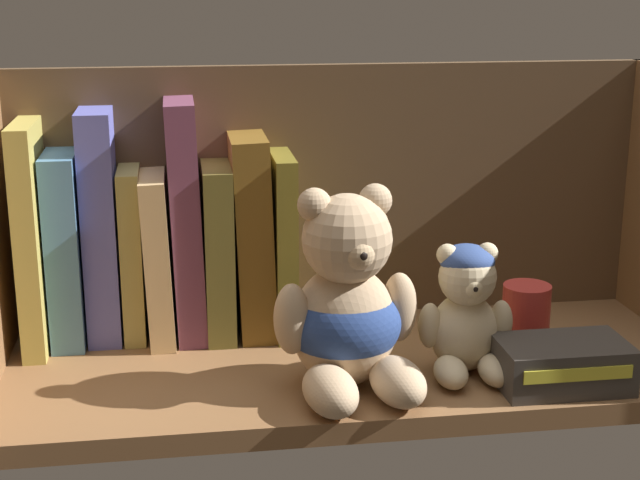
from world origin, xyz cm
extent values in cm
cube|color=brown|center=(0.00, 0.00, 1.00)|extent=(64.28, 25.45, 2.00)
cube|color=brown|center=(0.00, 13.33, 14.16)|extent=(66.68, 1.20, 28.33)
cube|color=#AF9E47|center=(-29.56, 10.42, 12.96)|extent=(2.16, 14.65, 21.92)
cube|color=teal|center=(-26.68, 10.42, 11.40)|extent=(3.13, 10.83, 18.80)
cube|color=#5A5EB5|center=(-23.27, 10.42, 13.37)|extent=(3.21, 9.03, 22.74)
cube|color=#A0934E|center=(-20.40, 10.42, 10.51)|extent=(2.07, 9.12, 17.03)
cube|color=tan|center=(-17.92, 10.42, 10.27)|extent=(2.90, 12.79, 16.61)
cube|color=#6D3852|center=(-15.06, 10.42, 13.79)|extent=(3.38, 11.50, 23.64)
cube|color=brown|center=(-12.01, 10.42, 10.62)|extent=(2.79, 12.09, 17.24)
cube|color=brown|center=(-8.62, 10.42, 12.01)|extent=(4.13, 11.71, 20.12)
cube|color=brown|center=(-5.61, 10.42, 11.10)|extent=(2.03, 12.78, 18.20)
ellipsoid|color=tan|center=(-1.80, -5.05, 7.45)|extent=(9.27, 8.51, 10.91)
sphere|color=tan|center=(-1.71, -5.59, 15.48)|extent=(7.76, 7.76, 7.76)
sphere|color=tan|center=(-4.48, -5.48, 18.50)|extent=(2.91, 2.91, 2.91)
sphere|color=tan|center=(0.88, -4.62, 18.50)|extent=(2.91, 2.91, 2.91)
sphere|color=tan|center=(-1.27, -8.31, 15.01)|extent=(2.91, 2.91, 2.91)
sphere|color=black|center=(-1.11, -9.31, 15.09)|extent=(1.02, 1.02, 1.02)
ellipsoid|color=tan|center=(-3.93, -10.64, 3.94)|extent=(5.47, 7.88, 3.88)
ellipsoid|color=tan|center=(1.99, -9.69, 3.94)|extent=(5.47, 7.88, 3.88)
ellipsoid|color=tan|center=(-6.56, -6.37, 8.82)|extent=(3.61, 3.61, 6.30)
ellipsoid|color=tan|center=(3.13, -4.81, 8.82)|extent=(3.61, 3.61, 6.30)
ellipsoid|color=navy|center=(-1.80, -5.05, 7.73)|extent=(10.03, 9.27, 7.64)
ellipsoid|color=beige|center=(9.53, -3.64, 5.66)|extent=(6.22, 5.71, 7.32)
sphere|color=beige|center=(9.51, -4.01, 11.04)|extent=(5.20, 5.20, 5.20)
sphere|color=beige|center=(7.71, -3.58, 13.07)|extent=(1.95, 1.95, 1.95)
sphere|color=beige|center=(11.35, -3.71, 13.07)|extent=(1.95, 1.95, 1.95)
sphere|color=beige|center=(9.45, -5.85, 10.73)|extent=(1.95, 1.95, 1.95)
sphere|color=black|center=(9.42, -6.54, 10.78)|extent=(0.68, 0.68, 0.68)
ellipsoid|color=beige|center=(7.39, -7.05, 3.30)|extent=(3.10, 4.98, 2.60)
ellipsoid|color=beige|center=(11.41, -7.19, 3.30)|extent=(3.10, 4.98, 2.60)
ellipsoid|color=beige|center=(6.22, -3.89, 6.57)|extent=(2.19, 2.19, 4.23)
ellipsoid|color=beige|center=(12.80, -4.13, 6.57)|extent=(2.19, 2.19, 4.23)
ellipsoid|color=navy|center=(9.53, -3.64, 12.47)|extent=(4.94, 4.94, 2.86)
cylinder|color=#C63833|center=(17.23, 1.23, 5.08)|extent=(4.65, 4.65, 6.15)
cube|color=#38332D|center=(17.02, -8.49, 4.07)|extent=(11.32, 6.83, 4.14)
cube|color=gold|center=(17.02, -11.99, 4.58)|extent=(9.63, 0.16, 1.16)
camera|label=1|loc=(-15.58, -82.28, 37.33)|focal=53.77mm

